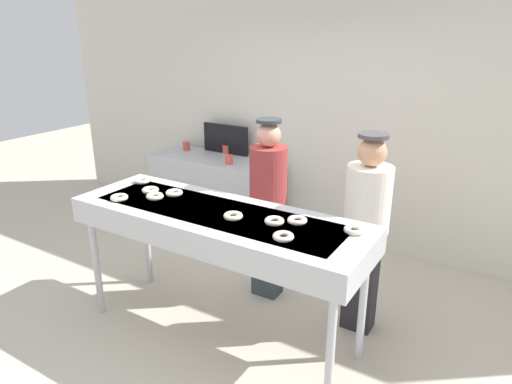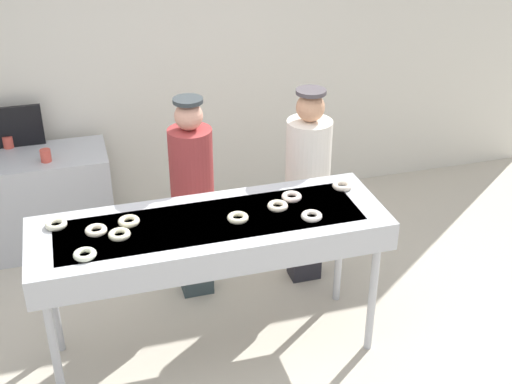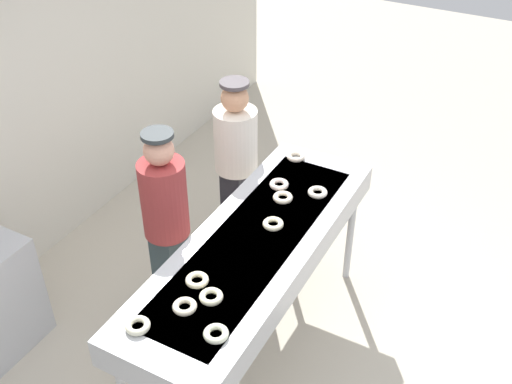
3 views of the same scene
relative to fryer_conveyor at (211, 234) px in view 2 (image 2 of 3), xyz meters
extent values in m
plane|color=beige|center=(0.00, 0.00, -0.96)|extent=(16.00, 16.00, 0.00)
cube|color=silver|center=(0.00, 2.20, 0.60)|extent=(8.00, 0.12, 3.12)
cube|color=#B7BABF|center=(0.00, 0.00, 0.00)|extent=(2.31, 0.76, 0.20)
cube|color=slate|center=(0.00, 0.00, 0.06)|extent=(1.96, 0.53, 0.08)
cylinder|color=#B7BABF|center=(-1.06, -0.30, -0.53)|extent=(0.06, 0.06, 0.87)
cylinder|color=#B7BABF|center=(1.06, -0.30, -0.53)|extent=(0.06, 0.06, 0.87)
cylinder|color=#B7BABF|center=(-1.06, 0.30, -0.53)|extent=(0.06, 0.06, 0.87)
cylinder|color=#B7BABF|center=(1.06, 0.30, -0.53)|extent=(0.06, 0.06, 0.87)
torus|color=silver|center=(0.64, -0.16, 0.12)|extent=(0.18, 0.18, 0.04)
torus|color=#F0ECCA|center=(-0.95, 0.20, 0.12)|extent=(0.19, 0.19, 0.04)
torus|color=#F8E6CB|center=(0.99, 0.18, 0.12)|extent=(0.18, 0.18, 0.04)
torus|color=#F4EFC5|center=(-0.58, -0.03, 0.12)|extent=(0.18, 0.18, 0.04)
torus|color=#ECF1CC|center=(-0.80, -0.20, 0.12)|extent=(0.18, 0.18, 0.04)
torus|color=#FBEBCA|center=(0.47, 0.03, 0.12)|extent=(0.15, 0.15, 0.04)
torus|color=#FEF2C4|center=(-0.50, 0.11, 0.12)|extent=(0.18, 0.18, 0.04)
torus|color=#FDEFCD|center=(-0.71, 0.06, 0.12)|extent=(0.18, 0.18, 0.04)
torus|color=#F8EFC4|center=(0.17, -0.04, 0.12)|extent=(0.19, 0.19, 0.04)
torus|color=white|center=(0.60, 0.13, 0.12)|extent=(0.15, 0.15, 0.04)
cube|color=#303E41|center=(0.02, 0.71, -0.55)|extent=(0.24, 0.18, 0.83)
cylinder|color=#993333|center=(0.02, 0.71, 0.15)|extent=(0.32, 0.32, 0.57)
sphere|color=tan|center=(0.02, 0.71, 0.54)|extent=(0.20, 0.20, 0.20)
cylinder|color=#2E3436|center=(0.02, 0.71, 0.66)|extent=(0.21, 0.21, 0.03)
cube|color=#232228|center=(0.92, 0.67, -0.53)|extent=(0.24, 0.18, 0.87)
cylinder|color=silver|center=(0.92, 0.67, 0.16)|extent=(0.34, 0.34, 0.52)
sphere|color=tan|center=(0.92, 0.67, 0.53)|extent=(0.21, 0.21, 0.21)
cylinder|color=#474045|center=(0.92, 0.67, 0.65)|extent=(0.22, 0.22, 0.03)
cube|color=#B7BABF|center=(-1.32, 1.75, -0.53)|extent=(1.61, 0.60, 0.87)
cylinder|color=#CC4C3F|center=(-1.01, 1.62, -0.04)|extent=(0.09, 0.09, 0.10)
cylinder|color=#CC4C3F|center=(-1.31, 1.99, -0.04)|extent=(0.09, 0.09, 0.10)
cube|color=black|center=(-1.32, 2.00, 0.09)|extent=(0.63, 0.04, 0.36)
camera|label=1|loc=(1.86, -2.50, 1.37)|focal=31.98mm
camera|label=2|loc=(-0.77, -3.69, 2.35)|focal=47.80mm
camera|label=3|loc=(-2.63, -1.43, 2.62)|focal=43.03mm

